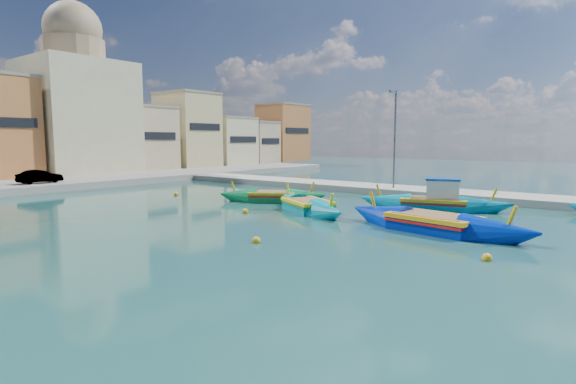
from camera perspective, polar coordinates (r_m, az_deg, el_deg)
ground at (r=18.17m, az=7.28°, el=-6.91°), size 160.00×160.00×0.00m
east_quay at (r=34.65m, az=22.62°, el=-0.47°), size 4.00×70.00×0.50m
north_quay at (r=43.86m, az=-31.61°, el=0.52°), size 80.00×8.00×0.60m
north_townhouses at (r=53.05m, az=-27.97°, el=6.71°), size 83.20×7.87×10.19m
church_block at (r=55.22m, az=-25.25°, el=10.37°), size 10.00×10.00×19.10m
quay_street_lamp at (r=35.93m, az=13.36°, el=6.63°), size 1.18×0.16×8.00m
luzzu_turquoise_cabin at (r=28.72m, az=18.06°, el=-1.44°), size 4.63×9.46×2.98m
luzzu_cyan_mid at (r=26.74m, az=2.50°, el=-1.91°), size 5.88×8.30×2.49m
luzzu_green at (r=30.96m, az=-2.00°, el=-0.74°), size 5.77×7.53×2.42m
luzzu_blue_south at (r=22.03m, az=17.95°, el=-4.00°), size 3.77×9.96×2.81m
mooring_buoys at (r=23.69m, az=-2.46°, el=-3.47°), size 26.83×24.10×0.36m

